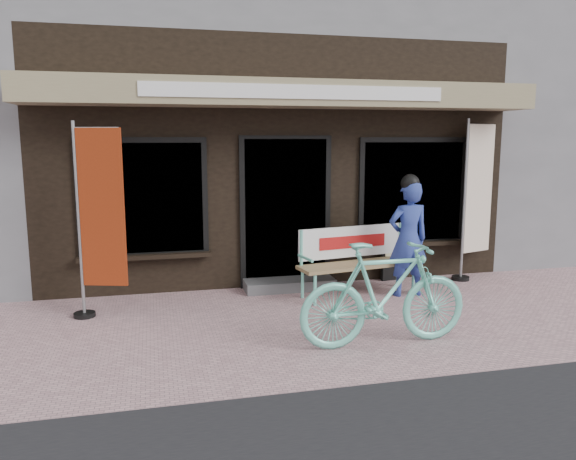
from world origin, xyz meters
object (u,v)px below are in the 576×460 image
object	(u,v)px
person	(408,237)
nobori_red	(98,218)
bench	(356,255)
nobori_cream	(476,198)
bicycle	(385,294)
menu_stand	(394,254)

from	to	relation	value
person	nobori_red	xyz separation A→B (m)	(-4.03, -0.03, 0.39)
bench	person	distance (m)	0.76
person	nobori_cream	world-z (taller)	nobori_cream
bench	bicycle	size ratio (longest dim) A/B	0.96
nobori_red	menu_stand	world-z (taller)	nobori_red
bench	person	bearing A→B (deg)	-29.56
person	nobori_cream	distance (m)	1.62
person	bicycle	bearing A→B (deg)	-123.63
bicycle	nobori_red	size ratio (longest dim) A/B	0.78
person	bicycle	size ratio (longest dim) A/B	0.91
bicycle	nobori_cream	bearing A→B (deg)	-47.39
nobori_red	nobori_cream	xyz separation A→B (m)	(5.45, 0.68, 0.04)
menu_stand	person	bearing A→B (deg)	-109.41
bench	person	size ratio (longest dim) A/B	1.06
person	nobori_red	size ratio (longest dim) A/B	0.71
nobori_cream	menu_stand	distance (m)	1.52
menu_stand	bench	bearing A→B (deg)	-152.24
bench	menu_stand	xyz separation A→B (m)	(0.84, 0.60, -0.14)
person	menu_stand	xyz separation A→B (m)	(0.18, 0.84, -0.42)
bench	menu_stand	world-z (taller)	bench
person	nobori_cream	size ratio (longest dim) A/B	0.69
nobori_red	menu_stand	xyz separation A→B (m)	(4.20, 0.86, -0.81)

